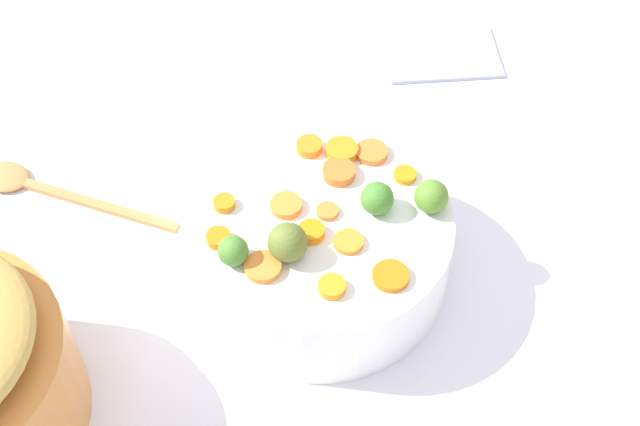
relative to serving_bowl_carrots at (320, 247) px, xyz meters
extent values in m
cube|color=white|center=(-0.02, 0.02, -0.06)|extent=(2.40, 2.40, 0.02)
cylinder|color=white|center=(0.00, 0.00, 0.00)|extent=(0.30, 0.30, 0.10)
cylinder|color=orange|center=(-0.04, -0.10, 0.06)|extent=(0.03, 0.03, 0.01)
cylinder|color=orange|center=(-0.11, -0.01, 0.05)|extent=(0.04, 0.04, 0.01)
cylinder|color=orange|center=(-0.01, 0.00, 0.05)|extent=(0.03, 0.03, 0.01)
cylinder|color=orange|center=(0.03, 0.09, 0.06)|extent=(0.03, 0.03, 0.01)
cylinder|color=orange|center=(-0.07, -0.08, 0.06)|extent=(0.05, 0.05, 0.01)
cylinder|color=orange|center=(-0.05, -0.05, 0.06)|extent=(0.04, 0.04, 0.01)
cylinder|color=orange|center=(0.02, 0.02, 0.06)|extent=(0.04, 0.04, 0.01)
cylinder|color=orange|center=(0.11, -0.02, 0.06)|extent=(0.03, 0.03, 0.01)
cylinder|color=orange|center=(-0.03, 0.10, 0.05)|extent=(0.04, 0.04, 0.01)
cylinder|color=orange|center=(-0.10, -0.06, 0.06)|extent=(0.04, 0.04, 0.01)
cylinder|color=orange|center=(0.03, -0.03, 0.06)|extent=(0.05, 0.05, 0.01)
cylinder|color=orange|center=(0.08, 0.03, 0.06)|extent=(0.05, 0.05, 0.01)
cylinder|color=orange|center=(-0.01, 0.04, 0.05)|extent=(0.04, 0.04, 0.01)
cylinder|color=orange|center=(0.09, -0.06, 0.06)|extent=(0.03, 0.03, 0.01)
sphere|color=#56842B|center=(-0.12, 0.04, 0.07)|extent=(0.04, 0.04, 0.04)
sphere|color=olive|center=(0.05, 0.03, 0.07)|extent=(0.04, 0.04, 0.04)
sphere|color=#43832D|center=(-0.06, 0.02, 0.07)|extent=(0.04, 0.04, 0.04)
sphere|color=#49822F|center=(0.11, 0.01, 0.07)|extent=(0.03, 0.03, 0.03)
cube|color=#B8824A|center=(0.21, -0.22, -0.05)|extent=(0.16, 0.18, 0.01)
ellipsoid|color=#B8824A|center=(0.30, -0.32, -0.05)|extent=(0.08, 0.08, 0.01)
cube|color=#9BA5C0|center=(-0.34, -0.27, -0.05)|extent=(0.20, 0.17, 0.01)
camera|label=1|loc=(0.27, 0.53, 0.79)|focal=48.58mm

